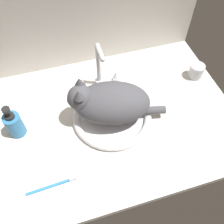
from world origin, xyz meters
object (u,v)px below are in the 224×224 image
object	(u,v)px
sink_basin	(112,116)
faucet	(99,71)
toothbrush	(53,185)
metal_jar	(196,71)
cat	(107,102)
soap_pump_bottle	(14,124)

from	to	relation	value
sink_basin	faucet	world-z (taller)	faucet
toothbrush	sink_basin	bearing A→B (deg)	38.00
faucet	metal_jar	distance (cm)	45.46
cat	faucet	bearing A→B (deg)	84.41
faucet	soap_pump_bottle	world-z (taller)	faucet
sink_basin	toothbrush	bearing A→B (deg)	-142.00
toothbrush	soap_pump_bottle	bearing A→B (deg)	110.87
faucet	cat	size ratio (longest dim) A/B	0.60
cat	toothbrush	distance (cm)	35.97
faucet	metal_jar	size ratio (longest dim) A/B	3.41
faucet	soap_pump_bottle	size ratio (longest dim) A/B	1.45
soap_pump_bottle	metal_jar	xyz separation A→B (cm)	(82.52, 7.61, -2.38)
soap_pump_bottle	toothbrush	world-z (taller)	soap_pump_bottle
sink_basin	metal_jar	bearing A→B (deg)	14.69
sink_basin	cat	xyz separation A→B (cm)	(-1.84, 0.48, 9.28)
soap_pump_bottle	toothbrush	size ratio (longest dim) A/B	0.88
toothbrush	faucet	bearing A→B (deg)	55.74
soap_pump_bottle	toothbrush	xyz separation A→B (cm)	(9.93, -26.03, -5.15)
toothbrush	metal_jar	bearing A→B (deg)	24.86
sink_basin	metal_jar	distance (cm)	46.01
faucet	soap_pump_bottle	distance (cm)	41.13
metal_jar	toothbrush	world-z (taller)	metal_jar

